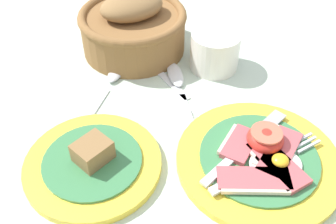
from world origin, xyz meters
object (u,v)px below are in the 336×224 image
Objects in this scene: bread_plate at (93,163)px; teaspoon_stray at (112,80)px; breakfast_plate at (260,157)px; sugar_cup at (215,50)px; bread_basket at (133,27)px; teaspoon_near_cup at (194,106)px; teaspoon_by_saucer at (178,84)px.

bread_plate reaches higher than teaspoon_stray.
sugar_cup is (-0.02, 0.23, 0.03)m from breakfast_plate.
breakfast_plate is 0.34m from bread_basket.
sugar_cup reaches higher than breakfast_plate.
bread_plate is at bearing -83.73° from teaspoon_near_cup.
bread_plate is 0.96× the size of bread_basket.
breakfast_plate is 1.21× the size of bread_plate.
bread_basket reaches higher than teaspoon_by_saucer.
teaspoon_near_cup is at bearing -65.15° from bread_basket.
sugar_cup is 0.44× the size of bread_basket.
breakfast_plate is at bearing 4.07° from teaspoon_near_cup.
teaspoon_near_cup is (0.16, 0.10, -0.00)m from bread_plate.
bread_basket is at bearing 178.68° from teaspoon_near_cup.
teaspoon_by_saucer and teaspoon_near_cup have the same top height.
bread_basket reaches higher than teaspoon_stray.
teaspoon_by_saucer is 0.06m from teaspoon_near_cup.
teaspoon_near_cup is at bearing 32.45° from bread_plate.
sugar_cup is at bearing -59.39° from teaspoon_by_saucer.
bread_plate reaches higher than teaspoon_near_cup.
teaspoon_by_saucer is (0.07, -0.12, -0.04)m from bread_basket.
bread_basket is 1.09× the size of teaspoon_near_cup.
sugar_cup is 0.09m from teaspoon_by_saucer.
breakfast_plate reaches higher than teaspoon_stray.
teaspoon_by_saucer is (-0.07, -0.05, -0.03)m from sugar_cup.
sugar_cup is 0.12m from teaspoon_near_cup.
teaspoon_by_saucer is at bearing -145.47° from sugar_cup.
sugar_cup is at bearing 126.52° from teaspoon_near_cup.
breakfast_plate reaches higher than teaspoon_by_saucer.
teaspoon_near_cup and teaspoon_stray have the same top height.
breakfast_plate is at bearing -111.25° from teaspoon_stray.
teaspoon_by_saucer is at bearing 116.10° from breakfast_plate.
teaspoon_by_saucer is at bearing -78.64° from teaspoon_stray.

